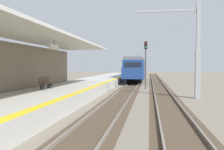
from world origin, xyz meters
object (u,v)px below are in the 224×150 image
(rail_signal_post, at_px, (146,60))
(platform_bench, at_px, (45,83))
(catenary_pylon_far_side, at_px, (194,52))
(approaching_train, at_px, (136,68))

(rail_signal_post, height_order, platform_bench, rail_signal_post)
(rail_signal_post, height_order, catenary_pylon_far_side, catenary_pylon_far_side)
(rail_signal_post, relative_size, platform_bench, 3.25)
(platform_bench, bearing_deg, rail_signal_post, 56.67)
(rail_signal_post, xyz_separation_m, platform_bench, (-6.85, -10.42, -1.82))
(approaching_train, height_order, platform_bench, approaching_train)
(approaching_train, xyz_separation_m, rail_signal_post, (1.82, -14.92, 1.02))
(rail_signal_post, distance_m, catenary_pylon_far_side, 7.86)
(catenary_pylon_far_side, xyz_separation_m, platform_bench, (-10.69, -3.57, -2.23))
(approaching_train, height_order, catenary_pylon_far_side, catenary_pylon_far_side)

